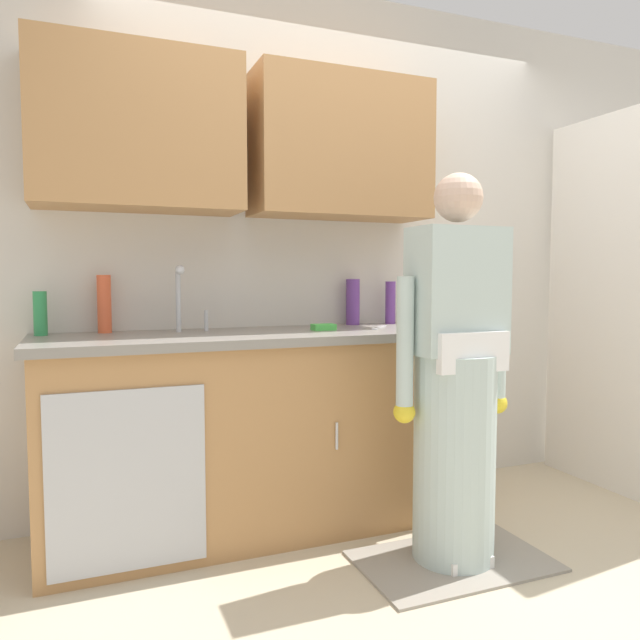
# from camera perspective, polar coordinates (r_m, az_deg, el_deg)

# --- Properties ---
(ground_plane) EXTENTS (9.00, 9.00, 0.00)m
(ground_plane) POSITION_cam_1_polar(r_m,az_deg,el_deg) (2.68, 10.83, -22.48)
(ground_plane) COLOR beige
(kitchen_wall_with_uppers) EXTENTS (4.80, 0.44, 2.70)m
(kitchen_wall_with_uppers) POSITION_cam_1_polar(r_m,az_deg,el_deg) (3.24, -0.60, 9.01)
(kitchen_wall_with_uppers) COLOR beige
(kitchen_wall_with_uppers) RESTS_ON ground
(closet_door_panel) EXTENTS (0.04, 1.10, 2.10)m
(closet_door_panel) POSITION_cam_1_polar(r_m,az_deg,el_deg) (3.67, 26.93, 1.34)
(closet_door_panel) COLOR silver
(closet_door_panel) RESTS_ON ground
(counter_cabinet) EXTENTS (1.90, 0.62, 0.90)m
(counter_cabinet) POSITION_cam_1_polar(r_m,az_deg,el_deg) (2.91, -6.18, -10.81)
(counter_cabinet) COLOR #B27F4C
(counter_cabinet) RESTS_ON ground
(countertop) EXTENTS (1.96, 0.66, 0.04)m
(countertop) POSITION_cam_1_polar(r_m,az_deg,el_deg) (2.83, -6.20, -1.56)
(countertop) COLOR gray
(countertop) RESTS_ON counter_cabinet
(sink) EXTENTS (0.50, 0.36, 0.35)m
(sink) POSITION_cam_1_polar(r_m,az_deg,el_deg) (2.77, -11.98, -1.63)
(sink) COLOR #B7BABF
(sink) RESTS_ON counter_cabinet
(person_at_sink) EXTENTS (0.55, 0.34, 1.62)m
(person_at_sink) POSITION_cam_1_polar(r_m,az_deg,el_deg) (2.59, 12.68, -7.27)
(person_at_sink) COLOR white
(person_at_sink) RESTS_ON ground
(floor_mat) EXTENTS (0.80, 0.50, 0.01)m
(floor_mat) POSITION_cam_1_polar(r_m,az_deg,el_deg) (2.78, 12.52, -21.39)
(floor_mat) COLOR gray
(floor_mat) RESTS_ON ground
(bottle_soap) EXTENTS (0.07, 0.07, 0.25)m
(bottle_soap) POSITION_cam_1_polar(r_m,az_deg,el_deg) (3.25, 3.13, 1.72)
(bottle_soap) COLOR #66388C
(bottle_soap) RESTS_ON countertop
(bottle_water_tall) EXTENTS (0.06, 0.06, 0.23)m
(bottle_water_tall) POSITION_cam_1_polar(r_m,az_deg,el_deg) (3.34, 6.68, 1.64)
(bottle_water_tall) COLOR #66388C
(bottle_water_tall) RESTS_ON countertop
(bottle_dish_liquid) EXTENTS (0.06, 0.06, 0.20)m
(bottle_dish_liquid) POSITION_cam_1_polar(r_m,az_deg,el_deg) (2.91, -24.96, 0.56)
(bottle_dish_liquid) COLOR #2D8C4C
(bottle_dish_liquid) RESTS_ON countertop
(bottle_cleaner_spray) EXTENTS (0.06, 0.06, 0.27)m
(bottle_cleaner_spray) POSITION_cam_1_polar(r_m,az_deg,el_deg) (2.94, -19.75, 1.44)
(bottle_cleaner_spray) COLOR #E05933
(bottle_cleaner_spray) RESTS_ON countertop
(cup_by_sink) EXTENTS (0.08, 0.08, 0.09)m
(cup_by_sink) POSITION_cam_1_polar(r_m,az_deg,el_deg) (3.04, 10.80, 0.04)
(cup_by_sink) COLOR #B24C47
(cup_by_sink) RESTS_ON countertop
(knife_on_counter) EXTENTS (0.17, 0.20, 0.01)m
(knife_on_counter) POSITION_cam_1_polar(r_m,az_deg,el_deg) (3.06, 5.63, -0.70)
(knife_on_counter) COLOR silver
(knife_on_counter) RESTS_ON countertop
(sponge) EXTENTS (0.11, 0.07, 0.03)m
(sponge) POSITION_cam_1_polar(r_m,az_deg,el_deg) (2.92, 0.34, -0.68)
(sponge) COLOR #4CBF4C
(sponge) RESTS_ON countertop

